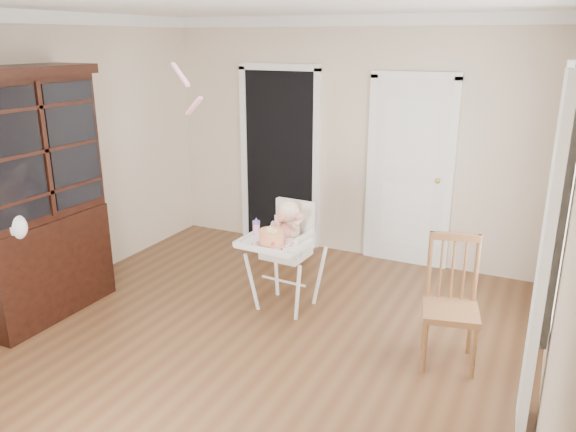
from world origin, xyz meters
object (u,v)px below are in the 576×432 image
at_px(high_chair, 286,244).
at_px(china_cabinet, 32,197).
at_px(sippy_cup, 256,227).
at_px(dining_chair, 451,306).
at_px(cake, 271,237).

height_order(high_chair, china_cabinet, china_cabinet).
height_order(sippy_cup, dining_chair, dining_chair).
relative_size(sippy_cup, china_cabinet, 0.08).
height_order(high_chair, cake, high_chair).
height_order(high_chair, sippy_cup, high_chair).
bearing_deg(cake, high_chair, 85.70).
xyz_separation_m(sippy_cup, dining_chair, (1.82, -0.19, -0.32)).
xyz_separation_m(high_chair, dining_chair, (1.56, -0.28, -0.17)).
bearing_deg(high_chair, dining_chair, -7.03).
height_order(cake, sippy_cup, sippy_cup).
bearing_deg(cake, sippy_cup, 146.90).
bearing_deg(sippy_cup, high_chair, 20.46).
xyz_separation_m(sippy_cup, china_cabinet, (-1.71, -0.98, 0.33)).
relative_size(cake, dining_chair, 0.28).
bearing_deg(cake, china_cabinet, -157.15).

